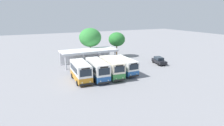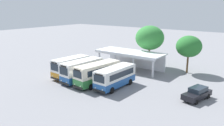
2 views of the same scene
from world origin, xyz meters
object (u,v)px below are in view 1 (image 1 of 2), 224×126
object	(u,v)px
waiting_chair_end_by_column	(80,63)
waiting_chair_second_from_end	(83,63)
city_bus_fourth_amber	(124,65)
city_bus_nearest_orange	(81,71)
waiting_chair_middle_seat	(86,63)
city_bus_second_in_row	(97,69)
waiting_chair_fifth_seat	(91,62)
parked_car_flank	(159,61)
waiting_chair_far_end_seat	(94,62)
city_bus_middle_cream	(111,67)
waiting_chair_fourth_seat	(88,62)

from	to	relation	value
waiting_chair_end_by_column	waiting_chair_second_from_end	xyz separation A→B (m)	(0.64, 0.02, 0.00)
waiting_chair_second_from_end	city_bus_fourth_amber	bearing A→B (deg)	-60.65
city_bus_nearest_orange	waiting_chair_middle_seat	distance (m)	10.75
city_bus_second_in_row	waiting_chair_fifth_seat	world-z (taller)	city_bus_second_in_row
waiting_chair_second_from_end	waiting_chair_middle_seat	size ratio (longest dim) A/B	1.00
parked_car_flank	waiting_chair_end_by_column	size ratio (longest dim) A/B	5.50
city_bus_fourth_amber	waiting_chair_middle_seat	size ratio (longest dim) A/B	8.55
waiting_chair_second_from_end	waiting_chair_far_end_seat	size ratio (longest dim) A/B	1.00
parked_car_flank	waiting_chair_second_from_end	bearing A→B (deg)	157.41
city_bus_fourth_amber	parked_car_flank	size ratio (longest dim) A/B	1.55
waiting_chair_second_from_end	waiting_chair_fifth_seat	world-z (taller)	same
waiting_chair_second_from_end	waiting_chair_fifth_seat	xyz separation A→B (m)	(1.93, 0.03, 0.00)
city_bus_second_in_row	city_bus_fourth_amber	xyz separation A→B (m)	(5.88, 0.79, -0.16)
city_bus_middle_cream	waiting_chair_far_end_seat	bearing A→B (deg)	88.73
city_bus_second_in_row	waiting_chair_middle_seat	xyz separation A→B (m)	(1.23, 10.21, -1.32)
parked_car_flank	waiting_chair_second_from_end	size ratio (longest dim) A/B	5.50
city_bus_fourth_amber	waiting_chair_fourth_seat	world-z (taller)	city_bus_fourth_amber
city_bus_middle_cream	waiting_chair_second_from_end	xyz separation A→B (m)	(-2.35, 9.88, -1.27)
city_bus_middle_cream	waiting_chair_far_end_seat	distance (m)	9.96
waiting_chair_second_from_end	waiting_chair_end_by_column	bearing A→B (deg)	-178.06
waiting_chair_fourth_seat	waiting_chair_far_end_seat	xyz separation A→B (m)	(1.29, 0.01, 0.00)
city_bus_middle_cream	waiting_chair_fourth_seat	world-z (taller)	city_bus_middle_cream
waiting_chair_end_by_column	waiting_chair_fifth_seat	size ratio (longest dim) A/B	1.00
city_bus_nearest_orange	waiting_chair_second_from_end	xyz separation A→B (m)	(3.52, 9.82, -1.31)
city_bus_fourth_amber	waiting_chair_middle_seat	xyz separation A→B (m)	(-4.65, 9.42, -1.16)
waiting_chair_middle_seat	city_bus_fourth_amber	bearing A→B (deg)	-63.73
city_bus_middle_cream	waiting_chair_end_by_column	xyz separation A→B (m)	(-3.00, 9.86, -1.27)
city_bus_middle_cream	waiting_chair_second_from_end	distance (m)	10.24
city_bus_nearest_orange	waiting_chair_second_from_end	world-z (taller)	city_bus_nearest_orange
waiting_chair_far_end_seat	waiting_chair_middle_seat	bearing A→B (deg)	179.63
city_bus_nearest_orange	city_bus_fourth_amber	distance (m)	8.83
waiting_chair_second_from_end	waiting_chair_fourth_seat	bearing A→B (deg)	-0.60
city_bus_nearest_orange	waiting_chair_fourth_seat	world-z (taller)	city_bus_nearest_orange
city_bus_nearest_orange	waiting_chair_fifth_seat	xyz separation A→B (m)	(5.45, 9.85, -1.31)
city_bus_nearest_orange	city_bus_fourth_amber	bearing A→B (deg)	2.65
parked_car_flank	waiting_chair_fifth_seat	distance (m)	15.80
city_bus_fourth_amber	waiting_chair_fifth_seat	size ratio (longest dim) A/B	8.55
waiting_chair_middle_seat	waiting_chair_far_end_seat	world-z (taller)	same
parked_car_flank	waiting_chair_middle_seat	bearing A→B (deg)	156.55
city_bus_nearest_orange	waiting_chair_middle_seat	world-z (taller)	city_bus_nearest_orange
city_bus_nearest_orange	city_bus_fourth_amber	size ratio (longest dim) A/B	0.92
parked_car_flank	waiting_chair_fourth_seat	world-z (taller)	parked_car_flank
waiting_chair_end_by_column	parked_car_flank	bearing A→B (deg)	-21.75
city_bus_fourth_amber	waiting_chair_second_from_end	xyz separation A→B (m)	(-5.29, 9.41, -1.16)
parked_car_flank	waiting_chair_second_from_end	world-z (taller)	parked_car_flank
city_bus_second_in_row	waiting_chair_second_from_end	size ratio (longest dim) A/B	8.58
waiting_chair_end_by_column	waiting_chair_far_end_seat	distance (m)	3.22
city_bus_fourth_amber	waiting_chair_fourth_seat	bearing A→B (deg)	113.09
waiting_chair_end_by_column	city_bus_nearest_orange	bearing A→B (deg)	-106.37
city_bus_middle_cream	waiting_chair_middle_seat	xyz separation A→B (m)	(-1.71, 9.89, -1.27)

